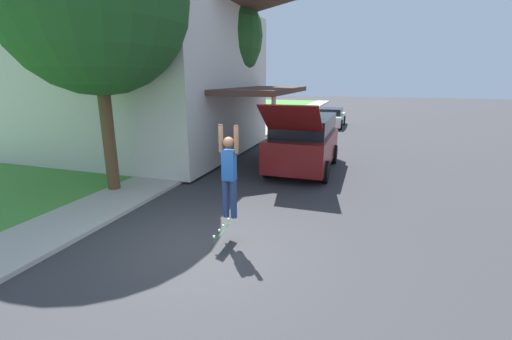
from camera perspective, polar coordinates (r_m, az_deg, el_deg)
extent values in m
plane|color=#333335|center=(7.33, -8.50, -12.52)|extent=(120.00, 120.00, 0.00)
cube|color=#478E38|center=(16.46, -24.33, 2.08)|extent=(10.00, 80.00, 0.08)
cube|color=#ADA89E|center=(13.90, -10.77, 1.01)|extent=(1.80, 80.00, 0.10)
cube|color=beige|center=(17.25, -19.78, 13.52)|extent=(10.25, 8.53, 6.14)
cube|color=#4C3328|center=(14.35, 0.96, 13.14)|extent=(2.60, 5.97, 0.20)
cylinder|color=silver|center=(12.14, 2.90, 5.87)|extent=(0.16, 0.16, 2.70)
cylinder|color=brown|center=(10.99, -23.55, 6.93)|extent=(0.36, 0.36, 3.94)
cylinder|color=brown|center=(17.11, -7.53, 10.32)|extent=(0.36, 0.36, 3.80)
sphere|color=#1E4C1E|center=(17.15, -7.93, 21.31)|extent=(5.03, 5.03, 5.03)
cube|color=maroon|center=(12.93, 7.97, 3.74)|extent=(2.04, 4.58, 1.07)
cube|color=black|center=(12.91, 8.20, 7.50)|extent=(1.88, 3.57, 0.62)
cylinder|color=black|center=(14.59, 5.14, 3.18)|extent=(0.24, 0.74, 0.74)
cylinder|color=black|center=(14.29, 12.82, 2.60)|extent=(0.24, 0.74, 0.74)
cylinder|color=black|center=(11.91, 2.00, 0.49)|extent=(0.24, 0.74, 0.74)
cylinder|color=black|center=(11.54, 11.38, -0.29)|extent=(0.24, 0.74, 0.74)
cube|color=maroon|center=(10.46, 5.87, 8.56)|extent=(1.80, 1.27, 0.90)
cube|color=silver|center=(25.22, 12.26, 8.28)|extent=(1.78, 4.24, 0.67)
cube|color=black|center=(25.05, 12.30, 9.53)|extent=(1.56, 2.20, 0.45)
cylinder|color=black|center=(26.59, 10.69, 8.30)|extent=(0.20, 0.65, 0.65)
cylinder|color=black|center=(26.42, 14.41, 8.05)|extent=(0.20, 0.65, 0.65)
cylinder|color=black|center=(24.09, 9.85, 7.65)|extent=(0.20, 0.65, 0.65)
cylinder|color=black|center=(23.90, 13.95, 7.37)|extent=(0.20, 0.65, 0.65)
cylinder|color=navy|center=(6.99, -5.05, -4.71)|extent=(0.13, 0.13, 0.79)
cylinder|color=navy|center=(6.93, -3.75, -4.87)|extent=(0.13, 0.13, 0.79)
cube|color=#1E4C93|center=(6.75, -4.52, 0.81)|extent=(0.25, 0.20, 0.61)
sphere|color=brown|center=(6.65, -4.60, 4.60)|extent=(0.22, 0.22, 0.22)
cylinder|color=brown|center=(6.70, -5.88, 5.26)|extent=(0.09, 0.09, 0.54)
cylinder|color=brown|center=(6.58, -3.32, 5.13)|extent=(0.09, 0.09, 0.54)
cube|color=#337F3D|center=(7.14, -5.39, -9.92)|extent=(0.18, 0.82, 0.20)
cylinder|color=silver|center=(7.30, -4.59, -8.27)|extent=(0.03, 0.06, 0.06)
cylinder|color=silver|center=(7.40, -5.46, -9.24)|extent=(0.03, 0.06, 0.06)
cylinder|color=silver|center=(6.87, -6.10, -9.97)|extent=(0.03, 0.06, 0.06)
cylinder|color=silver|center=(6.99, -7.01, -10.97)|extent=(0.03, 0.06, 0.06)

